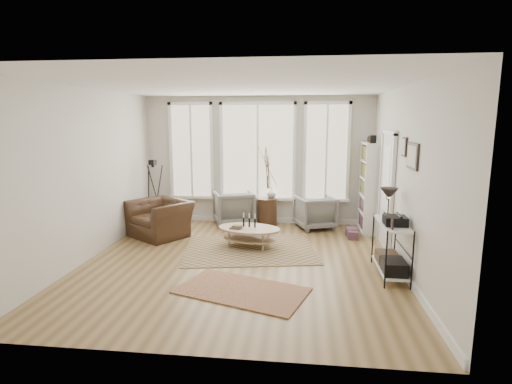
# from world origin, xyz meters

# --- Properties ---
(room) EXTENTS (5.50, 5.54, 2.90)m
(room) POSITION_xyz_m (0.02, 0.03, 1.43)
(room) COLOR olive
(room) RESTS_ON ground
(bay_window) EXTENTS (4.14, 0.12, 2.24)m
(bay_window) POSITION_xyz_m (0.00, 2.71, 1.61)
(bay_window) COLOR #CFB484
(bay_window) RESTS_ON ground
(door) EXTENTS (0.09, 1.06, 2.22)m
(door) POSITION_xyz_m (2.57, 1.15, 1.12)
(door) COLOR silver
(door) RESTS_ON ground
(bookcase) EXTENTS (0.31, 0.85, 2.06)m
(bookcase) POSITION_xyz_m (2.44, 2.23, 0.96)
(bookcase) COLOR white
(bookcase) RESTS_ON ground
(low_shelf) EXTENTS (0.38, 1.08, 1.30)m
(low_shelf) POSITION_xyz_m (2.38, -0.30, 0.51)
(low_shelf) COLOR white
(low_shelf) RESTS_ON ground
(wall_art) EXTENTS (0.04, 0.88, 0.44)m
(wall_art) POSITION_xyz_m (2.58, -0.27, 1.88)
(wall_art) COLOR black
(wall_art) RESTS_ON ground
(rug_main) EXTENTS (2.64, 2.16, 0.01)m
(rug_main) POSITION_xyz_m (0.08, 0.66, 0.01)
(rug_main) COLOR brown
(rug_main) RESTS_ON ground
(rug_runner) EXTENTS (1.99, 1.50, 0.01)m
(rug_runner) POSITION_xyz_m (0.20, -1.14, 0.01)
(rug_runner) COLOR brown
(rug_runner) RESTS_ON ground
(coffee_table) EXTENTS (1.31, 0.98, 0.55)m
(coffee_table) POSITION_xyz_m (0.03, 0.83, 0.29)
(coffee_table) COLOR tan
(coffee_table) RESTS_ON ground
(armchair_left) EXTENTS (1.08, 1.10, 0.78)m
(armchair_left) POSITION_xyz_m (-0.52, 2.45, 0.39)
(armchair_left) COLOR slate
(armchair_left) RESTS_ON ground
(armchair_right) EXTENTS (1.00, 1.01, 0.72)m
(armchair_right) POSITION_xyz_m (1.31, 2.34, 0.36)
(armchair_right) COLOR slate
(armchair_right) RESTS_ON ground
(side_table) EXTENTS (0.43, 0.43, 1.81)m
(side_table) POSITION_xyz_m (0.26, 2.34, 0.87)
(side_table) COLOR #3B2517
(side_table) RESTS_ON ground
(vase) EXTENTS (0.25, 0.25, 0.25)m
(vase) POSITION_xyz_m (0.34, 2.45, 0.77)
(vase) COLOR silver
(vase) RESTS_ON side_table
(accent_chair) EXTENTS (1.49, 1.45, 0.73)m
(accent_chair) POSITION_xyz_m (-1.87, 1.36, 0.37)
(accent_chair) COLOR #3B2517
(accent_chair) RESTS_ON ground
(tripod_camera) EXTENTS (0.53, 0.53, 1.50)m
(tripod_camera) POSITION_xyz_m (-2.25, 2.06, 0.69)
(tripod_camera) COLOR black
(tripod_camera) RESTS_ON ground
(book_stack_near) EXTENTS (0.24, 0.30, 0.18)m
(book_stack_near) POSITION_xyz_m (2.05, 1.76, 0.09)
(book_stack_near) COLOR maroon
(book_stack_near) RESTS_ON ground
(book_stack_far) EXTENTS (0.21, 0.26, 0.17)m
(book_stack_far) POSITION_xyz_m (2.05, 1.59, 0.08)
(book_stack_far) COLOR maroon
(book_stack_far) RESTS_ON ground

